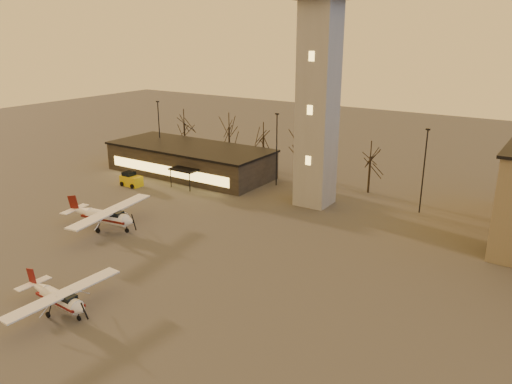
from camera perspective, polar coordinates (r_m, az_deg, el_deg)
ground at (r=41.02m, az=-13.31°, el=-12.93°), size 220.00×220.00×0.00m
control_tower at (r=59.82m, az=7.23°, el=13.62°), size 6.80×6.80×32.60m
terminal at (r=75.96m, az=-7.55°, el=3.67°), size 25.40×12.20×4.30m
light_poles at (r=62.26m, az=7.66°, el=3.57°), size 58.50×12.25×10.14m
tree_row at (r=75.86m, az=0.70°, el=6.74°), size 37.20×9.20×8.80m
cessna_front at (r=41.83m, az=-21.24°, el=-11.66°), size 7.65×9.67×2.67m
cessna_rear at (r=56.67m, az=-16.47°, el=-3.04°), size 9.52×11.99×3.29m
service_cart at (r=71.87m, az=-14.08°, el=1.28°), size 3.08×1.98×1.94m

